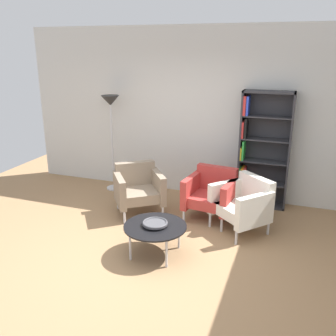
% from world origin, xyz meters
% --- Properties ---
extents(ground_plane, '(8.32, 8.32, 0.00)m').
position_xyz_m(ground_plane, '(0.00, 0.00, 0.00)').
color(ground_plane, '#9E7751').
extents(plaster_back_panel, '(6.40, 0.12, 2.90)m').
position_xyz_m(plaster_back_panel, '(0.00, 2.46, 1.45)').
color(plaster_back_panel, silver).
rests_on(plaster_back_panel, ground_plane).
extents(bookshelf_tall, '(0.80, 0.30, 1.90)m').
position_xyz_m(bookshelf_tall, '(1.14, 2.26, 0.95)').
color(bookshelf_tall, '#333338').
rests_on(bookshelf_tall, ground_plane).
extents(coffee_table_low, '(0.80, 0.80, 0.40)m').
position_xyz_m(coffee_table_low, '(0.11, 0.17, 0.37)').
color(coffee_table_low, black).
rests_on(coffee_table_low, ground_plane).
extents(decorative_bowl, '(0.32, 0.32, 0.05)m').
position_xyz_m(decorative_bowl, '(0.11, 0.17, 0.43)').
color(decorative_bowl, '#4C4C51').
rests_on(decorative_bowl, coffee_table_low).
extents(armchair_by_bookshelf, '(0.79, 0.74, 0.78)m').
position_xyz_m(armchair_by_bookshelf, '(0.54, 1.45, 0.41)').
color(armchair_by_bookshelf, '#B73833').
rests_on(armchair_by_bookshelf, ground_plane).
extents(armchair_spare_guest, '(0.95, 0.94, 0.78)m').
position_xyz_m(armchair_spare_guest, '(-0.61, 1.27, 0.41)').
color(armchair_spare_guest, gray).
rests_on(armchair_spare_guest, ground_plane).
extents(armchair_corner_red, '(0.95, 0.94, 0.78)m').
position_xyz_m(armchair_corner_red, '(1.06, 1.22, 0.41)').
color(armchair_corner_red, white).
rests_on(armchair_corner_red, ground_plane).
extents(floor_lamp_torchiere, '(0.32, 0.32, 1.74)m').
position_xyz_m(floor_lamp_torchiere, '(-1.47, 2.08, 1.45)').
color(floor_lamp_torchiere, silver).
rests_on(floor_lamp_torchiere, ground_plane).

